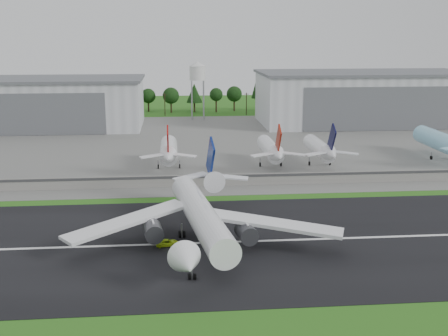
{
  "coord_description": "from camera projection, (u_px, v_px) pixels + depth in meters",
  "views": [
    {
      "loc": [
        -17.29,
        -101.07,
        43.02
      ],
      "look_at": [
        -4.6,
        40.0,
        9.0
      ],
      "focal_mm": 45.0,
      "sensor_mm": 36.0,
      "label": 1
    }
  ],
  "objects": [
    {
      "name": "apron",
      "position": [
        218.0,
        143.0,
        225.63
      ],
      "size": [
        320.0,
        150.0,
        0.1
      ],
      "primitive_type": "cube",
      "color": "slate",
      "rests_on": "ground"
    },
    {
      "name": "ground",
      "position": [
        266.0,
        260.0,
        109.43
      ],
      "size": [
        600.0,
        600.0,
        0.0
      ],
      "primitive_type": "plane",
      "color": "#205E16",
      "rests_on": "ground"
    },
    {
      "name": "runway",
      "position": [
        258.0,
        241.0,
        119.11
      ],
      "size": [
        320.0,
        60.0,
        0.1
      ],
      "primitive_type": "cube",
      "color": "black",
      "rests_on": "ground"
    },
    {
      "name": "treeline",
      "position": [
        204.0,
        112.0,
        317.65
      ],
      "size": [
        320.0,
        16.0,
        22.0
      ],
      "primitive_type": null,
      "color": "black",
      "rests_on": "ground"
    },
    {
      "name": "parked_jet_skyblue",
      "position": [
        444.0,
        142.0,
        193.54
      ],
      "size": [
        7.36,
        37.29,
        17.06
      ],
      "color": "#87CDEA",
      "rests_on": "ground"
    },
    {
      "name": "blast_fence",
      "position": [
        235.0,
        180.0,
        162.26
      ],
      "size": [
        240.0,
        0.61,
        3.5
      ],
      "color": "gray",
      "rests_on": "ground"
    },
    {
      "name": "ground_vehicle",
      "position": [
        167.0,
        243.0,
        116.33
      ],
      "size": [
        5.26,
        3.13,
        1.37
      ],
      "primitive_type": "imported",
      "rotation": [
        0.0,
        0.0,
        1.75
      ],
      "color": "#C0E81B",
      "rests_on": "runway"
    },
    {
      "name": "hangar_east",
      "position": [
        364.0,
        98.0,
        272.73
      ],
      "size": [
        102.0,
        47.0,
        25.2
      ],
      "color": "silver",
      "rests_on": "ground"
    },
    {
      "name": "runway_centerline",
      "position": [
        258.0,
        241.0,
        119.09
      ],
      "size": [
        220.0,
        1.0,
        0.02
      ],
      "primitive_type": "cube",
      "color": "white",
      "rests_on": "runway"
    },
    {
      "name": "hangar_west",
      "position": [
        38.0,
        103.0,
        259.46
      ],
      "size": [
        97.0,
        44.0,
        23.2
      ],
      "color": "silver",
      "rests_on": "ground"
    },
    {
      "name": "parked_jet_red_a",
      "position": [
        169.0,
        151.0,
        180.46
      ],
      "size": [
        7.36,
        31.29,
        16.65
      ],
      "color": "white",
      "rests_on": "ground"
    },
    {
      "name": "utility_poles",
      "position": [
        206.0,
        115.0,
        303.12
      ],
      "size": [
        230.0,
        3.0,
        12.0
      ],
      "primitive_type": null,
      "color": "black",
      "rests_on": "ground"
    },
    {
      "name": "water_tower",
      "position": [
        197.0,
        71.0,
        282.42
      ],
      "size": [
        8.4,
        8.4,
        29.4
      ],
      "color": "#99999E",
      "rests_on": "ground"
    },
    {
      "name": "main_airliner",
      "position": [
        201.0,
        222.0,
        116.5
      ],
      "size": [
        56.7,
        59.2,
        18.17
      ],
      "rotation": [
        0.0,
        0.0,
        3.28
      ],
      "color": "white",
      "rests_on": "runway"
    },
    {
      "name": "parked_jet_red_b",
      "position": [
        272.0,
        150.0,
        183.4
      ],
      "size": [
        7.36,
        31.29,
        16.43
      ],
      "color": "white",
      "rests_on": "ground"
    },
    {
      "name": "parked_jet_navy",
      "position": [
        321.0,
        149.0,
        184.85
      ],
      "size": [
        7.36,
        31.29,
        16.42
      ],
      "color": "white",
      "rests_on": "ground"
    }
  ]
}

